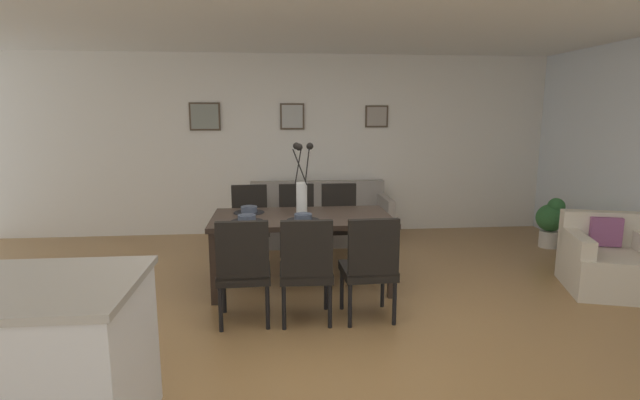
{
  "coord_description": "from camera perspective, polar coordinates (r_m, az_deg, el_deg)",
  "views": [
    {
      "loc": [
        -0.48,
        -3.74,
        1.76
      ],
      "look_at": [
        -0.01,
        1.09,
        0.87
      ],
      "focal_mm": 26.52,
      "sensor_mm": 36.0,
      "label": 1
    }
  ],
  "objects": [
    {
      "name": "placemat_near_right",
      "position": [
        4.99,
        -8.56,
        -1.48
      ],
      "size": [
        0.32,
        0.32,
        0.01
      ],
      "primitive_type": "cylinder",
      "color": "black",
      "rests_on": "dining_table"
    },
    {
      "name": "placemat_far_left",
      "position": [
        4.57,
        -2.05,
        -2.44
      ],
      "size": [
        0.32,
        0.32,
        0.01
      ],
      "primitive_type": "cylinder",
      "color": "black",
      "rests_on": "dining_table"
    },
    {
      "name": "framed_picture_left",
      "position": [
        6.99,
        -13.73,
        9.76
      ],
      "size": [
        0.43,
        0.03,
        0.39
      ],
      "color": "#473828"
    },
    {
      "name": "dining_chair_mid_left",
      "position": [
        4.04,
        6.04,
        -7.62
      ],
      "size": [
        0.46,
        0.46,
        0.92
      ],
      "color": "black",
      "rests_on": "ground"
    },
    {
      "name": "sofa",
      "position": [
        6.64,
        -0.04,
        -2.5
      ],
      "size": [
        1.93,
        0.84,
        0.8
      ],
      "color": "gray",
      "rests_on": "ground"
    },
    {
      "name": "ground_plane",
      "position": [
        4.16,
        1.61,
        -14.6
      ],
      "size": [
        9.0,
        9.0,
        0.0
      ],
      "primitive_type": "plane",
      "color": "olive"
    },
    {
      "name": "bowl_far_left",
      "position": [
        4.57,
        -2.05,
        -1.98
      ],
      "size": [
        0.17,
        0.17,
        0.07
      ],
      "color": "#475166",
      "rests_on": "dining_table"
    },
    {
      "name": "dining_chair_far_left",
      "position": [
        3.98,
        -1.68,
        -7.87
      ],
      "size": [
        0.45,
        0.45,
        0.92
      ],
      "color": "black",
      "rests_on": "ground"
    },
    {
      "name": "armchair",
      "position": [
        5.6,
        31.53,
        -6.42
      ],
      "size": [
        1.0,
        1.0,
        0.75
      ],
      "color": "beige",
      "rests_on": "ground"
    },
    {
      "name": "kitchen_island",
      "position": [
        3.0,
        -31.84,
        -16.84
      ],
      "size": [
        1.17,
        0.85,
        0.92
      ],
      "color": "silver",
      "rests_on": "ground"
    },
    {
      "name": "bowl_near_right",
      "position": [
        4.98,
        -8.57,
        -1.06
      ],
      "size": [
        0.17,
        0.17,
        0.07
      ],
      "color": "#475166",
      "rests_on": "dining_table"
    },
    {
      "name": "potted_plant",
      "position": [
        6.96,
        26.09,
        -2.18
      ],
      "size": [
        0.36,
        0.36,
        0.67
      ],
      "color": "silver",
      "rests_on": "ground"
    },
    {
      "name": "framed_picture_right",
      "position": [
        7.09,
        6.86,
        9.98
      ],
      "size": [
        0.34,
        0.03,
        0.32
      ],
      "color": "#473828"
    },
    {
      "name": "ceiling_panel",
      "position": [
        4.26,
        1.08,
        22.33
      ],
      "size": [
        9.0,
        7.2,
        0.08
      ],
      "primitive_type": "cube",
      "color": "white"
    },
    {
      "name": "dining_chair_mid_right",
      "position": [
        5.71,
        2.47,
        -2.24
      ],
      "size": [
        0.46,
        0.46,
        0.92
      ],
      "color": "black",
      "rests_on": "ground"
    },
    {
      "name": "dining_chair_near_left",
      "position": [
        4.0,
        -9.21,
        -7.92
      ],
      "size": [
        0.45,
        0.45,
        0.92
      ],
      "color": "black",
      "rests_on": "ground"
    },
    {
      "name": "framed_picture_center",
      "position": [
        6.93,
        -3.37,
        10.03
      ],
      "size": [
        0.35,
        0.03,
        0.37
      ],
      "color": "#473828"
    },
    {
      "name": "dining_chair_near_right",
      "position": [
        5.66,
        -8.46,
        -2.46
      ],
      "size": [
        0.46,
        0.46,
        0.92
      ],
      "color": "black",
      "rests_on": "ground"
    },
    {
      "name": "back_wall_panel",
      "position": [
        7.02,
        -1.64,
        6.63
      ],
      "size": [
        9.0,
        0.1,
        2.6
      ],
      "primitive_type": "cube",
      "color": "white",
      "rests_on": "ground"
    },
    {
      "name": "dining_chair_far_right",
      "position": [
        5.68,
        -2.75,
        -2.31
      ],
      "size": [
        0.45,
        0.45,
        0.92
      ],
      "color": "black",
      "rests_on": "ground"
    },
    {
      "name": "dining_table",
      "position": [
        4.8,
        -2.2,
        -2.81
      ],
      "size": [
        1.8,
        0.94,
        0.74
      ],
      "color": "#33261E",
      "rests_on": "ground"
    },
    {
      "name": "bowl_near_left",
      "position": [
        4.57,
        -8.84,
        -2.1
      ],
      "size": [
        0.17,
        0.17,
        0.07
      ],
      "color": "#475166",
      "rests_on": "dining_table"
    },
    {
      "name": "centerpiece_vase",
      "position": [
        4.73,
        -2.22,
        1.44
      ],
      "size": [
        0.21,
        0.23,
        0.73
      ],
      "color": "white",
      "rests_on": "dining_table"
    },
    {
      "name": "placemat_near_left",
      "position": [
        4.58,
        -8.82,
        -2.56
      ],
      "size": [
        0.32,
        0.32,
        0.01
      ],
      "primitive_type": "cylinder",
      "color": "black",
      "rests_on": "dining_table"
    }
  ]
}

